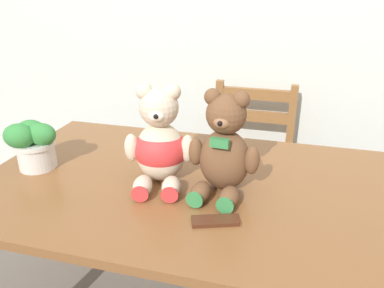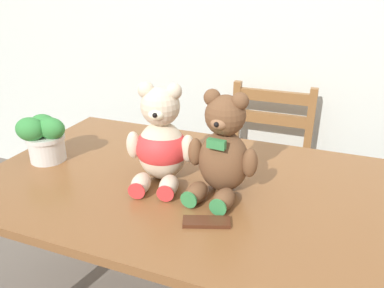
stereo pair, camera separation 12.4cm
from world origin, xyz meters
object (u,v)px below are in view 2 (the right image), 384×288
object	(u,v)px
teddy_bear_right	(223,151)
potted_plant	(44,136)
teddy_bear_left	(161,143)
chocolate_bar	(206,222)
wooden_chair_behind	(264,167)

from	to	relation	value
teddy_bear_right	potted_plant	size ratio (longest dim) A/B	1.86
teddy_bear_right	teddy_bear_left	bearing A→B (deg)	3.60
potted_plant	chocolate_bar	world-z (taller)	potted_plant
potted_plant	teddy_bear_right	bearing A→B (deg)	1.69
wooden_chair_behind	teddy_bear_left	size ratio (longest dim) A/B	2.54
potted_plant	chocolate_bar	bearing A→B (deg)	-13.57
wooden_chair_behind	chocolate_bar	size ratio (longest dim) A/B	6.40
teddy_bear_left	teddy_bear_right	size ratio (longest dim) A/B	1.01
teddy_bear_right	potted_plant	xyz separation A→B (m)	(-0.71, -0.02, -0.05)
wooden_chair_behind	teddy_bear_right	size ratio (longest dim) A/B	2.58
wooden_chair_behind	teddy_bear_right	bearing A→B (deg)	89.34
potted_plant	wooden_chair_behind	bearing A→B (deg)	48.44
wooden_chair_behind	teddy_bear_left	xyz separation A→B (m)	(-0.23, -0.79, 0.42)
wooden_chair_behind	potted_plant	bearing A→B (deg)	48.44
chocolate_bar	teddy_bear_right	bearing A→B (deg)	94.60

